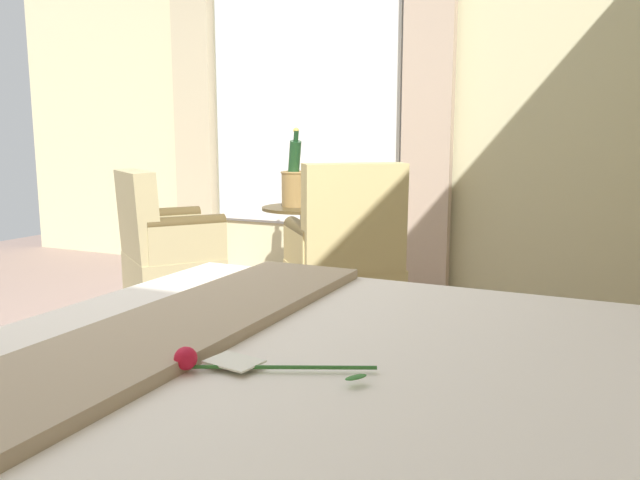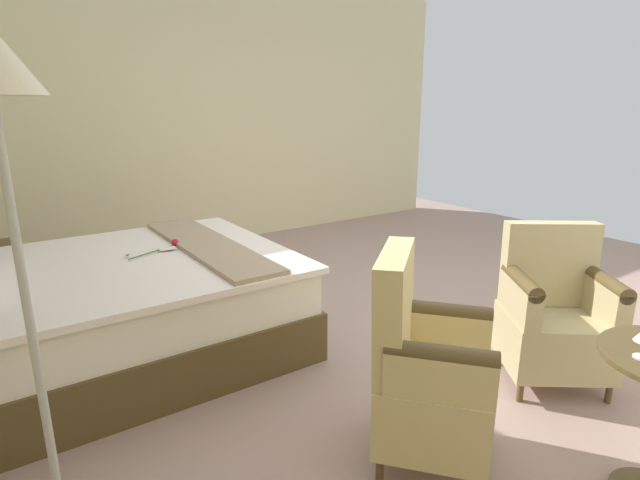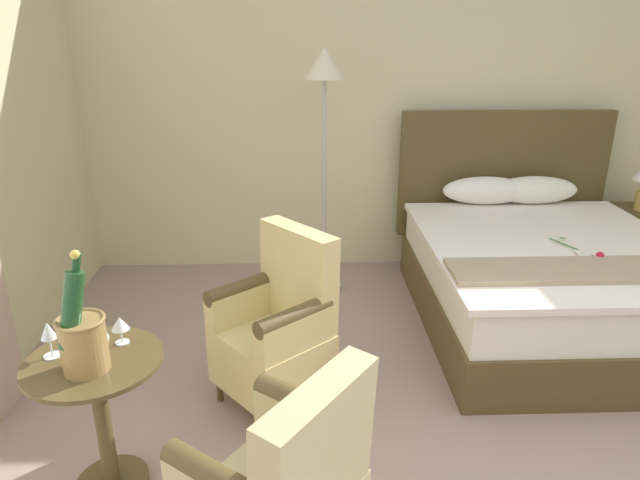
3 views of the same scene
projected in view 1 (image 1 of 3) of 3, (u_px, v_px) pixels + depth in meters
ground_plane at (12, 405)px, 2.63m from camera, size 7.50×7.50×0.00m
wall_window_side at (309, 91)px, 4.97m from camera, size 0.27×6.12×2.98m
side_table_round at (305, 243)px, 4.15m from camera, size 0.57×0.57×0.66m
champagne_bucket at (295, 183)px, 4.11m from camera, size 0.19×0.19×0.51m
wine_glass_near_bucket at (318, 195)px, 3.96m from camera, size 0.08×0.08×0.13m
wine_glass_near_edge at (321, 188)px, 4.24m from camera, size 0.07×0.07×0.16m
snack_plate at (329, 206)px, 4.09m from camera, size 0.14×0.14×0.04m
armchair_by_window at (345, 269)px, 3.23m from camera, size 0.72×0.72×0.99m
armchair_facing_bed at (166, 258)px, 3.65m from camera, size 0.73×0.74×0.93m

